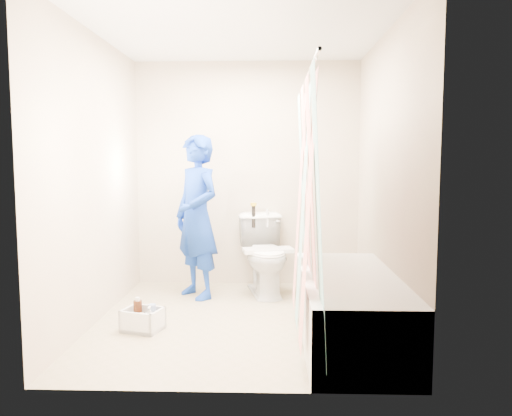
{
  "coord_description": "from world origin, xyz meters",
  "views": [
    {
      "loc": [
        0.27,
        -4.1,
        1.37
      ],
      "look_at": [
        0.13,
        0.32,
        0.93
      ],
      "focal_mm": 35.0,
      "sensor_mm": 36.0,
      "label": 1
    }
  ],
  "objects_px": {
    "plumber": "(197,217)",
    "cleaning_caddy": "(144,320)",
    "bathtub": "(349,306)",
    "toilet": "(265,255)"
  },
  "relations": [
    {
      "from": "toilet",
      "to": "plumber",
      "type": "bearing_deg",
      "value": -179.93
    },
    {
      "from": "plumber",
      "to": "cleaning_caddy",
      "type": "relative_size",
      "value": 4.57
    },
    {
      "from": "bathtub",
      "to": "cleaning_caddy",
      "type": "xyz_separation_m",
      "value": [
        -1.6,
        0.16,
        -0.19
      ]
    },
    {
      "from": "bathtub",
      "to": "toilet",
      "type": "height_order",
      "value": "toilet"
    },
    {
      "from": "plumber",
      "to": "bathtub",
      "type": "bearing_deg",
      "value": 5.97
    },
    {
      "from": "bathtub",
      "to": "cleaning_caddy",
      "type": "distance_m",
      "value": 1.62
    },
    {
      "from": "toilet",
      "to": "bathtub",
      "type": "bearing_deg",
      "value": -75.77
    },
    {
      "from": "bathtub",
      "to": "toilet",
      "type": "xyz_separation_m",
      "value": [
        -0.65,
        1.31,
        0.13
      ]
    },
    {
      "from": "plumber",
      "to": "cleaning_caddy",
      "type": "xyz_separation_m",
      "value": [
        -0.28,
        -1.0,
        -0.72
      ]
    },
    {
      "from": "toilet",
      "to": "plumber",
      "type": "relative_size",
      "value": 0.5
    }
  ]
}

